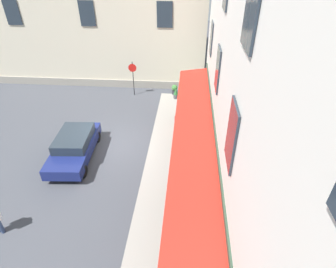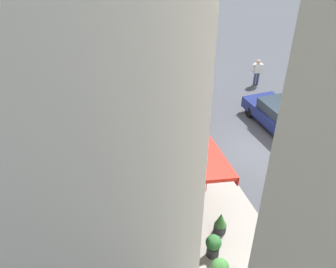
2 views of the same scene
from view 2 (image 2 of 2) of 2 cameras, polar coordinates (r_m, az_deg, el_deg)
The scene contains 17 objects.
ground_plane at distance 16.36m, azimuth 13.86°, elevation -2.29°, with size 70.00×70.00×0.00m, color #42444C.
sidewalk_cafe_terrace at distance 17.69m, azimuth -0.83°, elevation 1.77°, with size 20.50×3.20×0.01m, color gray.
cafe_table_near_entrance at distance 16.08m, azimuth -0.14°, elevation 0.26°, with size 0.60×0.60×0.75m.
cafe_chair_red_under_awning at distance 16.58m, azimuth -0.14°, elevation 1.62°, with size 0.50×0.50×0.91m.
cafe_chair_red_corner_left at distance 15.54m, azimuth -0.66°, elevation -0.82°, with size 0.54×0.54×0.91m.
cafe_table_mid_terrace at distance 23.16m, azimuth -5.08°, elevation 11.01°, with size 0.60×0.60×0.75m.
cafe_chair_red_kerbside at distance 23.10m, azimuth -3.49°, elevation 11.17°, with size 0.49×0.49×0.91m.
cafe_chair_red_back_row at distance 23.12m, azimuth -6.67°, elevation 11.02°, with size 0.45×0.45×0.91m.
cafe_table_streetside at distance 13.31m, azimuth 3.19°, elevation -8.04°, with size 0.60×0.60×0.75m.
cafe_chair_red_corner_right at distance 13.54m, azimuth 5.53°, elevation -7.02°, with size 0.47×0.47×0.91m.
cafe_chair_red_by_window at distance 13.00m, azimuth 0.91°, elevation -8.87°, with size 0.50×0.50×0.91m.
seated_patron_in_black at distance 23.04m, azimuth -4.06°, elevation 11.56°, with size 0.69×0.66×1.37m.
seated_companion_in_blue at distance 16.31m, azimuth -0.14°, elevation 1.71°, with size 0.64×0.68×1.35m.
walking_pedestrian_in_white at distance 21.83m, azimuth 14.15°, elevation 9.89°, with size 0.33×0.64×1.58m.
potted_plant_under_sign at distance 12.19m, azimuth 8.41°, elevation -13.93°, with size 0.42×0.42×0.82m.
potted_plant_by_steps at distance 11.50m, azimuth 7.28°, elevation -17.26°, with size 0.49×0.49×0.82m.
parked_car_navy at distance 17.72m, azimuth 17.83°, elevation 2.74°, with size 4.41×2.09×1.33m.
Camera 2 is at (11.26, -7.37, 9.31)m, focal length 38.00 mm.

